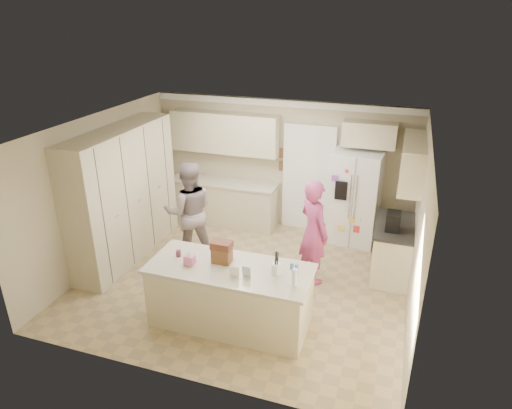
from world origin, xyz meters
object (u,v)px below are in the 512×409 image
(utensil_crock, at_px, (276,269))
(dollhouse_body, at_px, (222,255))
(teen_boy, at_px, (189,212))
(tissue_box, at_px, (190,260))
(teen_girl, at_px, (314,232))
(refrigerator, at_px, (355,197))
(coffee_maker, at_px, (393,221))
(island_base, at_px, (230,297))

(utensil_crock, bearing_deg, dollhouse_body, 176.42)
(utensil_crock, relative_size, teen_boy, 0.08)
(utensil_crock, xyz_separation_m, tissue_box, (-1.20, -0.15, -0.00))
(tissue_box, xyz_separation_m, teen_girl, (1.40, 1.61, -0.12))
(teen_boy, bearing_deg, tissue_box, 87.24)
(utensil_crock, relative_size, dollhouse_body, 0.58)
(refrigerator, bearing_deg, tissue_box, -114.56)
(coffee_maker, relative_size, teen_girl, 0.17)
(utensil_crock, xyz_separation_m, teen_boy, (-2.01, 1.49, -0.10))
(dollhouse_body, bearing_deg, utensil_crock, -3.58)
(dollhouse_body, bearing_deg, teen_girl, 54.60)
(coffee_maker, height_order, island_base, coffee_maker)
(teen_girl, bearing_deg, tissue_box, 92.28)
(island_base, distance_m, teen_girl, 1.79)
(refrigerator, relative_size, teen_girl, 1.03)
(utensil_crock, bearing_deg, refrigerator, 77.93)
(tissue_box, height_order, teen_boy, teen_boy)
(island_base, relative_size, teen_boy, 1.22)
(island_base, relative_size, utensil_crock, 14.67)
(coffee_maker, relative_size, utensil_crock, 2.00)
(island_base, relative_size, teen_girl, 1.26)
(teen_girl, bearing_deg, coffee_maker, -118.77)
(utensil_crock, height_order, teen_boy, teen_boy)
(utensil_crock, relative_size, teen_girl, 0.09)
(refrigerator, distance_m, utensil_crock, 3.14)
(coffee_maker, distance_m, island_base, 2.87)
(teen_girl, bearing_deg, refrigerator, -62.40)
(utensil_crock, distance_m, teen_girl, 1.48)
(refrigerator, relative_size, utensil_crock, 12.00)
(coffee_maker, bearing_deg, teen_boy, -173.92)
(coffee_maker, height_order, utensil_crock, coffee_maker)
(utensil_crock, height_order, tissue_box, utensil_crock)
(dollhouse_body, bearing_deg, island_base, -33.69)
(refrigerator, relative_size, island_base, 0.82)
(coffee_maker, xyz_separation_m, tissue_box, (-2.60, -2.00, -0.07))
(tissue_box, distance_m, teen_boy, 1.83)
(island_base, bearing_deg, coffee_maker, 42.83)
(refrigerator, distance_m, tissue_box, 3.71)
(teen_girl, bearing_deg, utensil_crock, 125.36)
(coffee_maker, xyz_separation_m, utensil_crock, (-1.40, -1.85, -0.07))
(tissue_box, xyz_separation_m, dollhouse_body, (0.40, 0.20, 0.04))
(teen_boy, bearing_deg, coffee_maker, 156.95)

